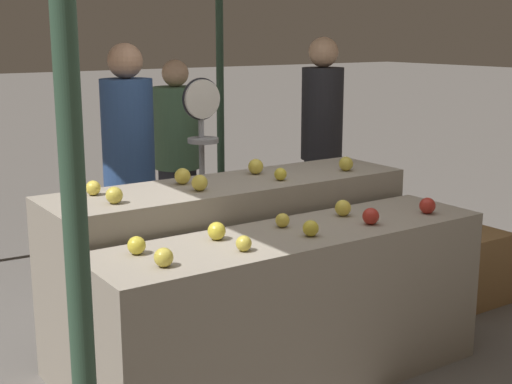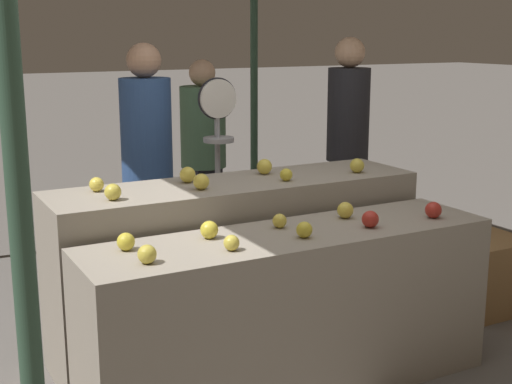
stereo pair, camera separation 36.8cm
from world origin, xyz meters
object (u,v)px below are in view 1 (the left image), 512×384
object	(u,v)px
produce_scale	(202,143)
wooden_crate_side	(462,266)
person_customer_right	(322,132)
person_customer_left	(177,146)
person_vendor_at_scale	(129,155)

from	to	relation	value
produce_scale	wooden_crate_side	world-z (taller)	produce_scale
produce_scale	person_customer_right	size ratio (longest dim) A/B	0.86
person_customer_left	wooden_crate_side	xyz separation A→B (m)	(1.13, -1.93, -0.66)
produce_scale	person_vendor_at_scale	distance (m)	0.50
person_vendor_at_scale	wooden_crate_side	xyz separation A→B (m)	(1.84, -1.26, -0.76)
person_vendor_at_scale	person_customer_right	xyz separation A→B (m)	(1.64, 0.01, 0.03)
produce_scale	person_vendor_at_scale	xyz separation A→B (m)	(-0.38, 0.31, -0.09)
wooden_crate_side	person_vendor_at_scale	bearing A→B (deg)	145.62
wooden_crate_side	produce_scale	bearing A→B (deg)	147.17
produce_scale	person_customer_right	world-z (taller)	person_customer_right
person_vendor_at_scale	person_customer_left	bearing A→B (deg)	-116.14
person_customer_right	wooden_crate_side	distance (m)	1.51
person_customer_left	produce_scale	bearing A→B (deg)	51.63
produce_scale	person_vendor_at_scale	bearing A→B (deg)	140.13
person_customer_right	wooden_crate_side	xyz separation A→B (m)	(0.20, -1.27, -0.79)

